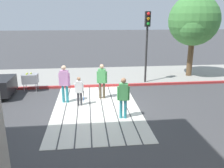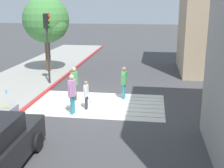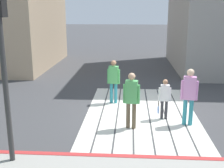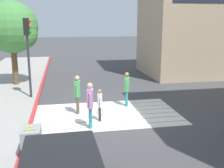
% 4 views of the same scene
% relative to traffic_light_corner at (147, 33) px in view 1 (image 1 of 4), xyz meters
% --- Properties ---
extents(ground_plane, '(120.00, 120.00, 0.00)m').
position_rel_traffic_light_corner_xyz_m(ground_plane, '(3.58, -3.13, -3.04)').
color(ground_plane, '#424244').
extents(crosswalk_stripes, '(6.40, 3.80, 0.01)m').
position_rel_traffic_light_corner_xyz_m(crosswalk_stripes, '(3.58, -3.13, -3.03)').
color(crosswalk_stripes, silver).
rests_on(crosswalk_stripes, ground).
extents(sidewalk_west, '(4.80, 40.00, 0.12)m').
position_rel_traffic_light_corner_xyz_m(sidewalk_west, '(-2.02, -3.13, -2.98)').
color(sidewalk_west, '#9E9B93').
rests_on(sidewalk_west, ground).
extents(curb_painted, '(0.16, 40.00, 0.13)m').
position_rel_traffic_light_corner_xyz_m(curb_painted, '(0.33, -3.13, -2.97)').
color(curb_painted, '#BC3333').
rests_on(curb_painted, ground).
extents(traffic_light_corner, '(0.39, 0.28, 4.24)m').
position_rel_traffic_light_corner_xyz_m(traffic_light_corner, '(0.00, 0.00, 0.00)').
color(traffic_light_corner, '#2D2D2D').
rests_on(traffic_light_corner, ground).
extents(street_tree, '(3.20, 3.20, 5.32)m').
position_rel_traffic_light_corner_xyz_m(street_tree, '(-1.18, 3.28, 0.59)').
color(street_tree, brown).
rests_on(street_tree, ground).
extents(tennis_ball_cart, '(0.56, 0.80, 1.02)m').
position_rel_traffic_light_corner_xyz_m(tennis_ball_cart, '(0.68, -6.60, -2.34)').
color(tennis_ball_cart, '#99999E').
rests_on(tennis_ball_cart, ground).
extents(water_bottle, '(0.07, 0.07, 0.22)m').
position_rel_traffic_light_corner_xyz_m(water_bottle, '(-1.55, -2.47, -2.81)').
color(water_bottle, '#33A5BF').
rests_on(water_bottle, sidewalk_west).
extents(pedestrian_adult_lead, '(0.28, 0.52, 1.81)m').
position_rel_traffic_light_corner_xyz_m(pedestrian_adult_lead, '(2.68, -4.56, -1.98)').
color(pedestrian_adult_lead, teal).
rests_on(pedestrian_adult_lead, ground).
extents(pedestrian_adult_trailing, '(0.26, 0.49, 1.69)m').
position_rel_traffic_light_corner_xyz_m(pedestrian_adult_trailing, '(4.73, -2.10, -2.05)').
color(pedestrian_adult_trailing, teal).
rests_on(pedestrian_adult_trailing, ground).
extents(pedestrian_adult_side, '(0.27, 0.51, 1.75)m').
position_rel_traffic_light_corner_xyz_m(pedestrian_adult_side, '(2.30, -2.78, -2.02)').
color(pedestrian_adult_side, brown).
rests_on(pedestrian_adult_side, ground).
extents(pedestrian_child_with_racket, '(0.28, 0.41, 1.36)m').
position_rel_traffic_light_corner_xyz_m(pedestrian_child_with_racket, '(3.15, -3.87, -2.26)').
color(pedestrian_child_with_racket, '#333338').
rests_on(pedestrian_child_with_racket, ground).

